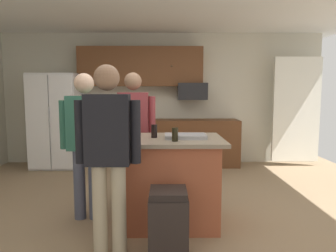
# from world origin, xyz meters

# --- Properties ---
(floor) EXTENTS (7.04, 7.04, 0.00)m
(floor) POSITION_xyz_m (0.00, 0.00, 0.00)
(floor) COLOR #937A5B
(floor) RESTS_ON ground
(back_wall) EXTENTS (6.40, 0.10, 2.60)m
(back_wall) POSITION_xyz_m (0.00, 2.80, 1.30)
(back_wall) COLOR beige
(back_wall) RESTS_ON ground
(french_door_window_panel) EXTENTS (0.90, 0.06, 2.00)m
(french_door_window_panel) POSITION_xyz_m (2.60, 2.40, 1.10)
(french_door_window_panel) COLOR white
(french_door_window_panel) RESTS_ON ground
(cabinet_run_upper) EXTENTS (2.40, 0.38, 0.75)m
(cabinet_run_upper) POSITION_xyz_m (-0.40, 2.60, 1.93)
(cabinet_run_upper) COLOR brown
(cabinet_run_lower) EXTENTS (1.80, 0.63, 0.90)m
(cabinet_run_lower) POSITION_xyz_m (0.60, 2.48, 0.45)
(cabinet_run_lower) COLOR brown
(cabinet_run_lower) RESTS_ON ground
(refrigerator) EXTENTS (0.88, 0.76, 1.78)m
(refrigerator) POSITION_xyz_m (-2.00, 2.38, 0.89)
(refrigerator) COLOR white
(refrigerator) RESTS_ON ground
(microwave_over_range) EXTENTS (0.56, 0.40, 0.32)m
(microwave_over_range) POSITION_xyz_m (0.60, 2.50, 1.45)
(microwave_over_range) COLOR black
(kitchen_island) EXTENTS (1.18, 0.88, 0.95)m
(kitchen_island) POSITION_xyz_m (0.11, -0.27, 0.48)
(kitchen_island) COLOR #AD5638
(kitchen_island) RESTS_ON ground
(person_host_foreground) EXTENTS (0.57, 0.22, 1.65)m
(person_host_foreground) POSITION_xyz_m (-0.82, -0.13, 0.95)
(person_host_foreground) COLOR #4C5166
(person_host_foreground) RESTS_ON ground
(person_guest_left) EXTENTS (0.57, 0.22, 1.68)m
(person_guest_left) POSITION_xyz_m (-0.43, -0.92, 0.97)
(person_guest_left) COLOR tan
(person_guest_left) RESTS_ON ground
(person_elder_center) EXTENTS (0.57, 0.22, 1.69)m
(person_elder_center) POSITION_xyz_m (-0.34, 0.43, 0.98)
(person_elder_center) COLOR #232D4C
(person_elder_center) RESTS_ON ground
(glass_stout_tall) EXTENTS (0.07, 0.07, 0.14)m
(glass_stout_tall) POSITION_xyz_m (-0.05, -0.24, 1.03)
(glass_stout_tall) COLOR black
(glass_stout_tall) RESTS_ON kitchen_island
(tumbler_amber) EXTENTS (0.06, 0.06, 0.14)m
(tumbler_amber) POSITION_xyz_m (0.17, -0.49, 1.02)
(tumbler_amber) COLOR black
(tumbler_amber) RESTS_ON kitchen_island
(mug_blue_stoneware) EXTENTS (0.13, 0.08, 0.10)m
(mug_blue_stoneware) POSITION_xyz_m (-0.29, -0.27, 1.00)
(mug_blue_stoneware) COLOR white
(mug_blue_stoneware) RESTS_ON kitchen_island
(serving_tray) EXTENTS (0.44, 0.30, 0.04)m
(serving_tray) POSITION_xyz_m (0.29, -0.27, 0.97)
(serving_tray) COLOR #B7B7BC
(serving_tray) RESTS_ON kitchen_island
(trash_bin) EXTENTS (0.34, 0.34, 0.61)m
(trash_bin) POSITION_xyz_m (0.10, -0.98, 0.30)
(trash_bin) COLOR black
(trash_bin) RESTS_ON ground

